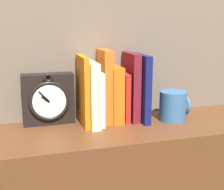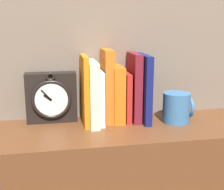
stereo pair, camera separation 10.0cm
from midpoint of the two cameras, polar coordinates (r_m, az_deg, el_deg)
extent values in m
cube|color=#756656|center=(1.15, 0.90, 17.00)|extent=(6.00, 0.05, 2.60)
cube|color=black|center=(1.10, -8.46, -0.46)|extent=(0.17, 0.05, 0.17)
torus|color=black|center=(1.06, -8.38, -0.88)|extent=(0.13, 0.01, 0.13)
cylinder|color=silver|center=(1.06, -8.37, -0.92)|extent=(0.11, 0.01, 0.11)
cube|color=black|center=(1.05, -9.03, -0.51)|extent=(0.03, 0.00, 0.02)
cube|color=black|center=(1.05, -9.28, -0.05)|extent=(0.04, 0.00, 0.04)
torus|color=black|center=(1.05, -8.53, 3.28)|extent=(0.03, 0.01, 0.03)
cube|color=orange|center=(1.06, -2.30, 0.86)|extent=(0.02, 0.14, 0.24)
cube|color=beige|center=(1.05, -0.92, 0.32)|extent=(0.03, 0.16, 0.22)
cube|color=white|center=(1.07, 0.37, -0.36)|extent=(0.02, 0.14, 0.18)
cube|color=orange|center=(1.08, 1.65, 1.63)|extent=(0.03, 0.12, 0.25)
cube|color=orange|center=(1.09, 3.50, 0.18)|extent=(0.04, 0.12, 0.19)
cube|color=red|center=(1.10, 5.13, -0.31)|extent=(0.02, 0.12, 0.17)
cube|color=maroon|center=(1.10, 6.68, 1.41)|extent=(0.03, 0.13, 0.24)
cube|color=navy|center=(1.10, 8.34, 1.20)|extent=(0.02, 0.15, 0.23)
cylinder|color=teal|center=(1.12, 14.21, -2.27)|extent=(0.09, 0.09, 0.10)
torus|color=teal|center=(1.14, 16.37, -2.13)|extent=(0.01, 0.07, 0.07)
camera|label=1|loc=(0.05, -87.14, 0.69)|focal=50.00mm
camera|label=2|loc=(0.05, 92.86, -0.69)|focal=50.00mm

